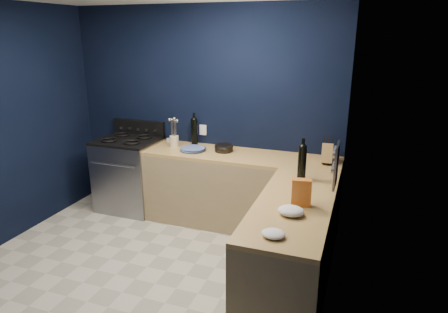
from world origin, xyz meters
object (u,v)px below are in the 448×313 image
at_px(knife_block, 327,153).
at_px(gas_range, 130,175).
at_px(plate_stack, 193,149).
at_px(utensil_crock, 174,141).
at_px(crouton_bag, 301,193).

bearing_deg(knife_block, gas_range, 177.36).
xyz_separation_m(plate_stack, utensil_crock, (-0.29, 0.09, 0.05)).
bearing_deg(utensil_crock, plate_stack, -16.75).
bearing_deg(knife_block, crouton_bag, -97.59).
distance_m(utensil_crock, knife_block, 1.86).
distance_m(knife_block, crouton_bag, 1.23).
xyz_separation_m(gas_range, plate_stack, (0.94, -0.03, 0.46)).
bearing_deg(knife_block, plate_stack, 178.95).
bearing_deg(gas_range, knife_block, 1.07).
relative_size(knife_block, crouton_bag, 0.92).
relative_size(gas_range, crouton_bag, 3.96).
distance_m(gas_range, plate_stack, 1.04).
height_order(gas_range, crouton_bag, crouton_bag).
height_order(gas_range, utensil_crock, utensil_crock).
bearing_deg(plate_stack, crouton_bag, -37.83).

